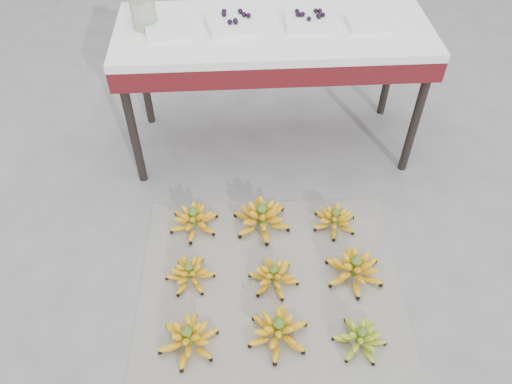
{
  "coord_description": "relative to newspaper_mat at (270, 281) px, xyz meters",
  "views": [
    {
      "loc": [
        -0.17,
        -1.38,
        2.05
      ],
      "look_at": [
        -0.07,
        0.3,
        0.3
      ],
      "focal_mm": 35.0,
      "sensor_mm": 36.0,
      "label": 1
    }
  ],
  "objects": [
    {
      "name": "tray_far_right",
      "position": [
        0.57,
        1.01,
        0.8
      ],
      "size": [
        0.23,
        0.18,
        0.04
      ],
      "color": "silver",
      "rests_on": "vendor_table"
    },
    {
      "name": "bunch_mid_left",
      "position": [
        -0.38,
        0.04,
        0.05
      ],
      "size": [
        0.28,
        0.28,
        0.14
      ],
      "rotation": [
        0.0,
        0.0,
        -0.25
      ],
      "color": "yellow",
      "rests_on": "newspaper_mat"
    },
    {
      "name": "bunch_front_left",
      "position": [
        -0.38,
        -0.31,
        0.06
      ],
      "size": [
        0.28,
        0.28,
        0.16
      ],
      "rotation": [
        0.0,
        0.0,
        0.08
      ],
      "color": "yellow",
      "rests_on": "newspaper_mat"
    },
    {
      "name": "newspaper_mat",
      "position": [
        0.0,
        0.0,
        0.0
      ],
      "size": [
        1.28,
        1.09,
        0.01
      ],
      "primitive_type": "cube",
      "rotation": [
        0.0,
        0.0,
        -0.03
      ],
      "color": "silver",
      "rests_on": "ground"
    },
    {
      "name": "bunch_front_right",
      "position": [
        0.36,
        -0.35,
        0.05
      ],
      "size": [
        0.27,
        0.27,
        0.14
      ],
      "rotation": [
        0.0,
        0.0,
        -0.19
      ],
      "color": "#7CA224",
      "rests_on": "newspaper_mat"
    },
    {
      "name": "glass_jar",
      "position": [
        -0.57,
        1.06,
        0.86
      ],
      "size": [
        0.15,
        0.15,
        0.16
      ],
      "primitive_type": "cylinder",
      "rotation": [
        0.0,
        0.0,
        -0.21
      ],
      "color": "beige",
      "rests_on": "vendor_table"
    },
    {
      "name": "bunch_back_right",
      "position": [
        0.37,
        0.33,
        0.05
      ],
      "size": [
        0.23,
        0.23,
        0.14
      ],
      "rotation": [
        0.0,
        0.0,
        0.01
      ],
      "color": "yellow",
      "rests_on": "newspaper_mat"
    },
    {
      "name": "bunch_mid_right",
      "position": [
        0.41,
        0.01,
        0.06
      ],
      "size": [
        0.37,
        0.37,
        0.17
      ],
      "rotation": [
        0.0,
        0.0,
        0.39
      ],
      "color": "yellow",
      "rests_on": "newspaper_mat"
    },
    {
      "name": "ground",
      "position": [
        0.02,
        0.03,
        -0.0
      ],
      "size": [
        60.0,
        60.0,
        0.0
      ],
      "primitive_type": "plane",
      "color": "slate",
      "rests_on": "ground"
    },
    {
      "name": "tray_far_left",
      "position": [
        -0.45,
        1.0,
        0.8
      ],
      "size": [
        0.26,
        0.2,
        0.04
      ],
      "color": "silver",
      "rests_on": "vendor_table"
    },
    {
      "name": "vendor_table",
      "position": [
        0.09,
        1.03,
        0.69
      ],
      "size": [
        1.64,
        0.66,
        0.79
      ],
      "color": "black",
      "rests_on": "ground"
    },
    {
      "name": "bunch_mid_center",
      "position": [
        0.02,
        -0.0,
        0.05
      ],
      "size": [
        0.31,
        0.31,
        0.14
      ],
      "rotation": [
        0.0,
        0.0,
        0.42
      ],
      "color": "yellow",
      "rests_on": "newspaper_mat"
    },
    {
      "name": "bunch_back_left",
      "position": [
        -0.37,
        0.37,
        0.06
      ],
      "size": [
        0.29,
        0.29,
        0.16
      ],
      "rotation": [
        0.0,
        0.0,
        0.12
      ],
      "color": "yellow",
      "rests_on": "newspaper_mat"
    },
    {
      "name": "bunch_back_center",
      "position": [
        -0.02,
        0.36,
        0.07
      ],
      "size": [
        0.39,
        0.39,
        0.18
      ],
      "rotation": [
        0.0,
        0.0,
        0.35
      ],
      "color": "yellow",
      "rests_on": "newspaper_mat"
    },
    {
      "name": "tray_right",
      "position": [
        0.27,
        1.04,
        0.81
      ],
      "size": [
        0.25,
        0.18,
        0.06
      ],
      "color": "silver",
      "rests_on": "vendor_table"
    },
    {
      "name": "bunch_front_center",
      "position": [
        0.01,
        -0.3,
        0.06
      ],
      "size": [
        0.29,
        0.29,
        0.17
      ],
      "rotation": [
        0.0,
        0.0,
        -0.04
      ],
      "color": "yellow",
      "rests_on": "newspaper_mat"
    },
    {
      "name": "tray_left",
      "position": [
        -0.12,
        1.04,
        0.81
      ],
      "size": [
        0.31,
        0.25,
        0.07
      ],
      "color": "silver",
      "rests_on": "vendor_table"
    }
  ]
}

